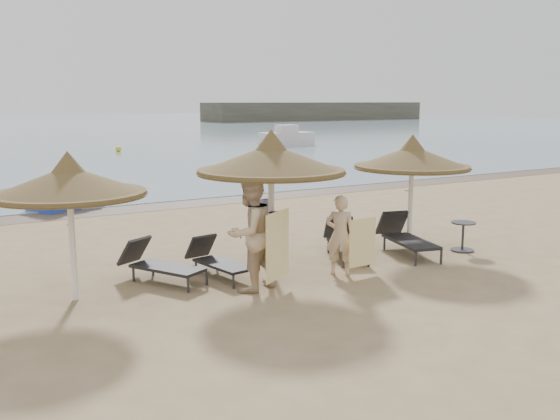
% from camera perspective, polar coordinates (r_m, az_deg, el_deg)
% --- Properties ---
extents(ground, '(160.00, 160.00, 0.00)m').
position_cam_1_polar(ground, '(11.69, 2.85, -6.46)').
color(ground, tan).
rests_on(ground, ground).
extents(wet_sand_strip, '(200.00, 1.60, 0.01)m').
position_cam_1_polar(wet_sand_strip, '(19.99, -12.36, 0.23)').
color(wet_sand_strip, brown).
rests_on(wet_sand_strip, ground).
extents(palapa_left, '(2.53, 2.53, 2.51)m').
position_cam_1_polar(palapa_left, '(10.72, -18.74, 2.43)').
color(palapa_left, white).
rests_on(palapa_left, ground).
extents(palapa_center, '(2.81, 2.81, 2.79)m').
position_cam_1_polar(palapa_center, '(11.63, -0.81, 4.61)').
color(palapa_center, white).
rests_on(palapa_center, ground).
extents(palapa_right, '(2.60, 2.60, 2.57)m').
position_cam_1_polar(palapa_right, '(14.20, 11.98, 4.68)').
color(palapa_right, white).
rests_on(palapa_right, ground).
extents(lounger_far_left, '(1.30, 1.80, 0.77)m').
position_cam_1_polar(lounger_far_left, '(11.77, -11.12, -4.77)').
color(lounger_far_left, '#2F2F35').
rests_on(lounger_far_left, ground).
extents(lounger_near_left, '(0.79, 1.69, 0.73)m').
position_cam_1_polar(lounger_near_left, '(11.96, -5.82, -4.50)').
color(lounger_near_left, '#2F2F35').
rests_on(lounger_near_left, ground).
extents(lounger_near_right, '(1.20, 1.83, 0.78)m').
position_cam_1_polar(lounger_near_right, '(13.45, 5.91, -2.77)').
color(lounger_near_right, '#2F2F35').
rests_on(lounger_near_right, ground).
extents(lounger_far_right, '(1.12, 2.03, 0.86)m').
position_cam_1_polar(lounger_far_right, '(13.89, 11.36, -2.35)').
color(lounger_far_right, '#2F2F35').
rests_on(lounger_far_right, ground).
extents(side_table, '(0.54, 0.54, 0.65)m').
position_cam_1_polar(side_table, '(14.44, 16.37, -2.42)').
color(side_table, '#2F2F35').
rests_on(side_table, ground).
extents(person_left, '(1.26, 1.02, 2.37)m').
position_cam_1_polar(person_left, '(10.85, -2.76, -1.31)').
color(person_left, '#CDAE8A').
rests_on(person_left, ground).
extents(person_right, '(0.97, 0.96, 1.81)m').
position_cam_1_polar(person_right, '(11.92, 5.53, -1.70)').
color(person_right, '#CDAE8A').
rests_on(person_right, ground).
extents(towel_left, '(0.74, 0.47, 1.21)m').
position_cam_1_polar(towel_left, '(10.79, -0.22, -3.27)').
color(towel_left, yellow).
rests_on(towel_left, ground).
extents(towel_right, '(0.66, 0.06, 0.93)m').
position_cam_1_polar(towel_right, '(11.99, 7.57, -2.96)').
color(towel_right, yellow).
rests_on(towel_right, ground).
extents(bag_patterned, '(0.31, 0.14, 0.38)m').
position_cam_1_polar(bag_patterned, '(11.91, -1.24, 0.11)').
color(bag_patterned, white).
rests_on(bag_patterned, ground).
extents(bag_dark, '(0.24, 0.12, 0.33)m').
position_cam_1_polar(bag_dark, '(11.65, -0.40, -0.93)').
color(bag_dark, black).
rests_on(bag_dark, ground).
extents(pedal_boat, '(2.34, 1.92, 0.94)m').
position_cam_1_polar(pedal_boat, '(20.42, -19.10, 1.10)').
color(pedal_boat, '#1F3EB1').
rests_on(pedal_boat, ground).
extents(buoy_mid, '(0.38, 0.38, 0.38)m').
position_cam_1_polar(buoy_mid, '(42.10, -14.56, 5.41)').
color(buoy_mid, gold).
rests_on(buoy_mid, ground).
extents(buoy_right, '(0.39, 0.39, 0.39)m').
position_cam_1_polar(buoy_right, '(36.90, -0.56, 5.14)').
color(buoy_right, gold).
rests_on(buoy_right, ground).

